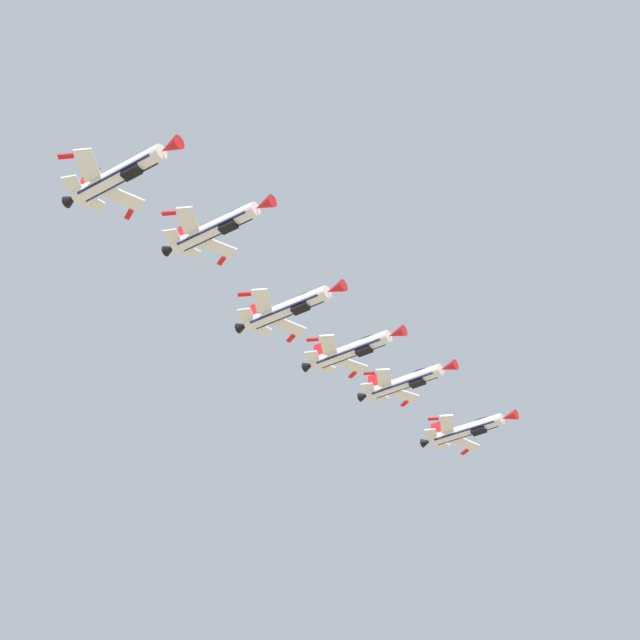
{
  "coord_description": "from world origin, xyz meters",
  "views": [
    {
      "loc": [
        5.23,
        -1.85,
        1.92
      ],
      "look_at": [
        20.19,
        109.42,
        76.92
      ],
      "focal_mm": 59.88,
      "sensor_mm": 36.0,
      "label": 1
    }
  ],
  "objects_px": {
    "fighter_jet_lead": "(468,429)",
    "fighter_jet_left_wing": "(406,382)",
    "fighter_jet_left_outer": "(289,308)",
    "fighter_jet_right_wing": "(352,350)",
    "fighter_jet_right_outer": "(217,227)",
    "fighter_jet_trail_slot": "(120,174)"
  },
  "relations": [
    {
      "from": "fighter_jet_trail_slot",
      "to": "fighter_jet_left_wing",
      "type": "bearing_deg",
      "value": -178.86
    },
    {
      "from": "fighter_jet_left_wing",
      "to": "fighter_jet_trail_slot",
      "type": "xyz_separation_m",
      "value": [
        -38.69,
        -43.11,
        -3.5
      ]
    },
    {
      "from": "fighter_jet_right_wing",
      "to": "fighter_jet_lead",
      "type": "bearing_deg",
      "value": 175.92
    },
    {
      "from": "fighter_jet_lead",
      "to": "fighter_jet_left_outer",
      "type": "height_order",
      "value": "fighter_jet_lead"
    },
    {
      "from": "fighter_jet_right_outer",
      "to": "fighter_jet_trail_slot",
      "type": "bearing_deg",
      "value": 1.61
    },
    {
      "from": "fighter_jet_left_wing",
      "to": "fighter_jet_left_outer",
      "type": "relative_size",
      "value": 1.0
    },
    {
      "from": "fighter_jet_lead",
      "to": "fighter_jet_left_wing",
      "type": "xyz_separation_m",
      "value": [
        -11.12,
        -9.19,
        2.02
      ]
    },
    {
      "from": "fighter_jet_right_wing",
      "to": "fighter_jet_trail_slot",
      "type": "xyz_separation_m",
      "value": [
        -29.44,
        -33.39,
        -2.0
      ]
    },
    {
      "from": "fighter_jet_lead",
      "to": "fighter_jet_right_outer",
      "type": "bearing_deg",
      "value": -1.14
    },
    {
      "from": "fighter_jet_left_wing",
      "to": "fighter_jet_right_outer",
      "type": "relative_size",
      "value": 1.0
    },
    {
      "from": "fighter_jet_lead",
      "to": "fighter_jet_right_wing",
      "type": "height_order",
      "value": "fighter_jet_right_wing"
    },
    {
      "from": "fighter_jet_right_outer",
      "to": "fighter_jet_trail_slot",
      "type": "distance_m",
      "value": 15.91
    },
    {
      "from": "fighter_jet_left_wing",
      "to": "fighter_jet_right_wing",
      "type": "xyz_separation_m",
      "value": [
        -9.25,
        -9.72,
        -1.5
      ]
    },
    {
      "from": "fighter_jet_left_wing",
      "to": "fighter_jet_right_outer",
      "type": "height_order",
      "value": "fighter_jet_left_wing"
    },
    {
      "from": "fighter_jet_lead",
      "to": "fighter_jet_right_wing",
      "type": "distance_m",
      "value": 27.8
    },
    {
      "from": "fighter_jet_lead",
      "to": "fighter_jet_right_outer",
      "type": "relative_size",
      "value": 1.0
    },
    {
      "from": "fighter_jet_left_outer",
      "to": "fighter_jet_trail_slot",
      "type": "xyz_separation_m",
      "value": [
        -19.68,
        -21.24,
        0.42
      ]
    },
    {
      "from": "fighter_jet_lead",
      "to": "fighter_jet_left_wing",
      "type": "bearing_deg",
      "value": -7.36
    },
    {
      "from": "fighter_jet_right_wing",
      "to": "fighter_jet_right_outer",
      "type": "relative_size",
      "value": 1.0
    },
    {
      "from": "fighter_jet_lead",
      "to": "fighter_jet_left_outer",
      "type": "bearing_deg",
      "value": -1.08
    },
    {
      "from": "fighter_jet_left_outer",
      "to": "fighter_jet_right_outer",
      "type": "height_order",
      "value": "fighter_jet_right_outer"
    },
    {
      "from": "fighter_jet_left_wing",
      "to": "fighter_jet_right_wing",
      "type": "height_order",
      "value": "fighter_jet_left_wing"
    }
  ]
}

